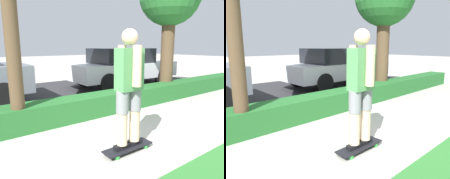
{
  "view_description": "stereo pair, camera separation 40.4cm",
  "coord_description": "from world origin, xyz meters",
  "views": [
    {
      "loc": [
        -2.61,
        -2.57,
        1.6
      ],
      "look_at": [
        -0.22,
        0.6,
        0.79
      ],
      "focal_mm": 35.0,
      "sensor_mm": 36.0,
      "label": 1
    },
    {
      "loc": [
        -2.92,
        -2.31,
        1.6
      ],
      "look_at": [
        -0.22,
        0.6,
        0.79
      ],
      "focal_mm": 35.0,
      "sensor_mm": 36.0,
      "label": 2
    }
  ],
  "objects": [
    {
      "name": "parked_car_middle",
      "position": [
        2.96,
        4.1,
        0.78
      ],
      "size": [
        4.42,
        1.84,
        1.48
      ],
      "rotation": [
        0.0,
        0.0,
        -0.01
      ],
      "color": "silver",
      "rests_on": "ground_plane"
    },
    {
      "name": "skater_person",
      "position": [
        -0.56,
        -0.25,
        1.01
      ],
      "size": [
        0.51,
        0.45,
        1.74
      ],
      "color": "black",
      "rests_on": "skateboard"
    },
    {
      "name": "ground_plane",
      "position": [
        0.0,
        0.0,
        0.0
      ],
      "size": [
        60.0,
        60.0,
        0.0
      ],
      "primitive_type": "plane",
      "color": "#ADA89E"
    },
    {
      "name": "skateboard",
      "position": [
        -0.56,
        -0.25,
        0.07
      ],
      "size": [
        0.83,
        0.24,
        0.08
      ],
      "color": "black",
      "rests_on": "ground_plane"
    },
    {
      "name": "street_asphalt",
      "position": [
        0.0,
        4.2,
        0.0
      ],
      "size": [
        13.0,
        5.0,
        0.01
      ],
      "color": "#2D2D30",
      "rests_on": "ground_plane"
    },
    {
      "name": "hedge_row",
      "position": [
        0.0,
        1.6,
        0.24
      ],
      "size": [
        13.0,
        0.6,
        0.48
      ],
      "color": "#236028",
      "rests_on": "ground_plane"
    }
  ]
}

